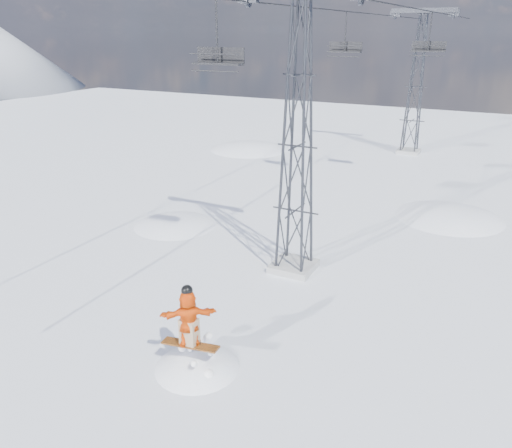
# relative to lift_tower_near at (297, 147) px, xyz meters

# --- Properties ---
(ground) EXTENTS (120.00, 120.00, 0.00)m
(ground) POSITION_rel_lift_tower_near_xyz_m (-0.80, -8.00, -5.47)
(ground) COLOR white
(ground) RESTS_ON ground
(snow_terrain) EXTENTS (39.00, 37.00, 22.00)m
(snow_terrain) POSITION_rel_lift_tower_near_xyz_m (-5.57, 13.24, -15.06)
(snow_terrain) COLOR white
(snow_terrain) RESTS_ON ground
(lift_tower_near) EXTENTS (5.20, 1.80, 11.43)m
(lift_tower_near) POSITION_rel_lift_tower_near_xyz_m (0.00, 0.00, 0.00)
(lift_tower_near) COLOR #999999
(lift_tower_near) RESTS_ON ground
(lift_tower_far) EXTENTS (5.20, 1.80, 11.43)m
(lift_tower_far) POSITION_rel_lift_tower_near_xyz_m (0.00, 25.00, 0.00)
(lift_tower_far) COLOR #999999
(lift_tower_far) RESTS_ON ground
(haul_cables) EXTENTS (4.46, 51.00, 0.06)m
(haul_cables) POSITION_rel_lift_tower_near_xyz_m (0.00, 11.50, 5.38)
(haul_cables) COLOR black
(haul_cables) RESTS_ON ground
(snowboarder_jump) EXTENTS (4.40, 4.40, 6.97)m
(snowboarder_jump) POSITION_rel_lift_tower_near_xyz_m (0.01, -7.70, -7.08)
(snowboarder_jump) COLOR white
(snowboarder_jump) RESTS_ON ground
(lift_chair_near) EXTENTS (1.94, 0.56, 2.40)m
(lift_chair_near) POSITION_rel_lift_tower_near_xyz_m (-2.20, -2.28, 3.46)
(lift_chair_near) COLOR black
(lift_chair_near) RESTS_ON ground
(lift_chair_mid) EXTENTS (2.03, 0.58, 2.51)m
(lift_chair_mid) POSITION_rel_lift_tower_near_xyz_m (2.20, 15.15, 3.37)
(lift_chair_mid) COLOR black
(lift_chair_mid) RESTS_ON ground
(lift_chair_far) EXTENTS (2.04, 0.59, 2.53)m
(lift_chair_far) POSITION_rel_lift_tower_near_xyz_m (-2.20, 12.41, 3.35)
(lift_chair_far) COLOR black
(lift_chair_far) RESTS_ON ground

